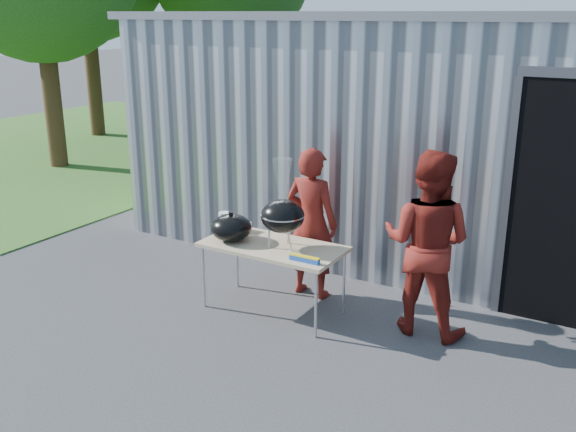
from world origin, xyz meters
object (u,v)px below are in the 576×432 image
Objects in this scene: folding_table at (273,249)px; person_cook at (312,223)px; kettle_grill at (283,209)px; person_bystander at (427,243)px.

person_cook reaches higher than folding_table.
person_cook reaches higher than kettle_grill.
person_bystander reaches higher than kettle_grill.
person_bystander reaches higher than folding_table.
folding_table is 0.61m from person_cook.
person_cook is (0.15, 0.58, 0.14)m from folding_table.
person_cook is 1.40m from person_bystander.
person_bystander is at bearing 173.67° from person_cook.
kettle_grill is 1.48m from person_bystander.
person_bystander is (1.41, 0.40, -0.23)m from kettle_grill.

